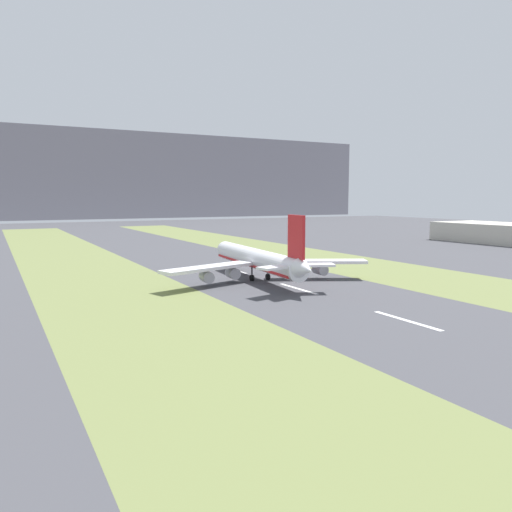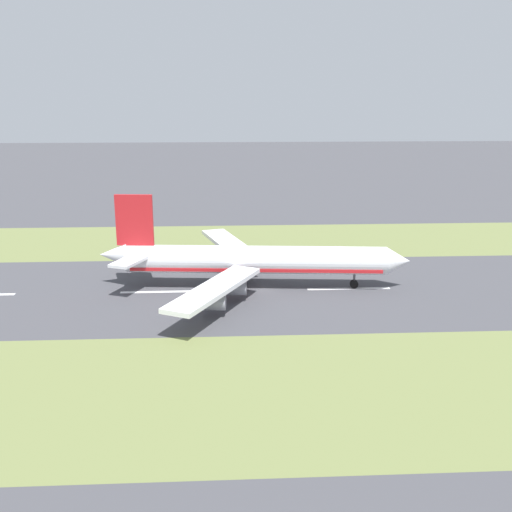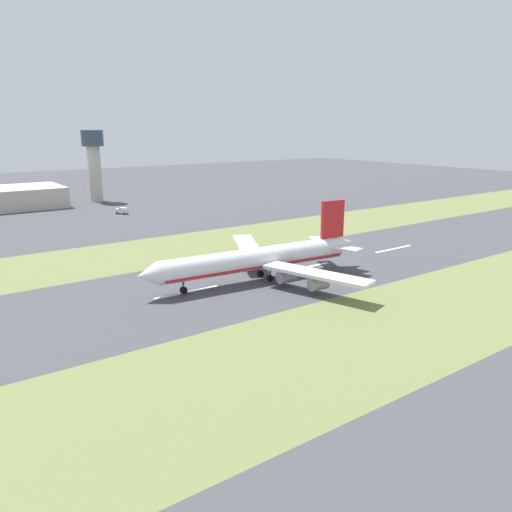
# 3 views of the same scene
# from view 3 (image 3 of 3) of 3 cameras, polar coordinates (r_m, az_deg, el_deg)

# --- Properties ---
(ground_plane) EXTENTS (800.00, 800.00, 0.00)m
(ground_plane) POSITION_cam_3_polar(r_m,az_deg,el_deg) (137.73, -1.09, -2.72)
(ground_plane) COLOR #424247
(grass_median_west) EXTENTS (40.00, 600.00, 0.01)m
(grass_median_west) POSITION_cam_3_polar(r_m,az_deg,el_deg) (105.95, 12.98, -8.54)
(grass_median_west) COLOR olive
(grass_median_west) RESTS_ON ground
(grass_median_east) EXTENTS (40.00, 600.00, 0.01)m
(grass_median_east) POSITION_cam_3_polar(r_m,az_deg,el_deg) (175.40, -9.43, 0.87)
(grass_median_east) COLOR olive
(grass_median_east) RESTS_ON ground
(centreline_dash_near) EXTENTS (1.20, 18.00, 0.01)m
(centreline_dash_near) POSITION_cam_3_polar(r_m,az_deg,el_deg) (178.62, 15.43, 0.79)
(centreline_dash_near) COLOR silver
(centreline_dash_near) RESTS_ON ground
(centreline_dash_mid) EXTENTS (1.20, 18.00, 0.01)m
(centreline_dash_mid) POSITION_cam_3_polar(r_m,az_deg,el_deg) (150.46, 5.70, -1.29)
(centreline_dash_mid) COLOR silver
(centreline_dash_mid) RESTS_ON ground
(centreline_dash_far) EXTENTS (1.20, 18.00, 0.01)m
(centreline_dash_far) POSITION_cam_3_polar(r_m,az_deg,el_deg) (128.74, -7.88, -4.11)
(centreline_dash_far) COLOR silver
(centreline_dash_far) RESTS_ON ground
(airplane_main_jet) EXTENTS (63.89, 67.22, 20.20)m
(airplane_main_jet) POSITION_cam_3_polar(r_m,az_deg,el_deg) (136.07, 0.69, -0.30)
(airplane_main_jet) COLOR white
(airplane_main_jet) RESTS_ON ground
(control_tower) EXTENTS (12.00, 12.00, 39.14)m
(control_tower) POSITION_cam_3_polar(r_m,az_deg,el_deg) (295.69, -18.05, 10.61)
(control_tower) COLOR #BCB7A8
(control_tower) RESTS_ON ground
(service_truck) EXTENTS (6.16, 5.29, 3.10)m
(service_truck) POSITION_cam_3_polar(r_m,az_deg,el_deg) (250.14, -15.08, 5.03)
(service_truck) COLOR white
(service_truck) RESTS_ON ground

